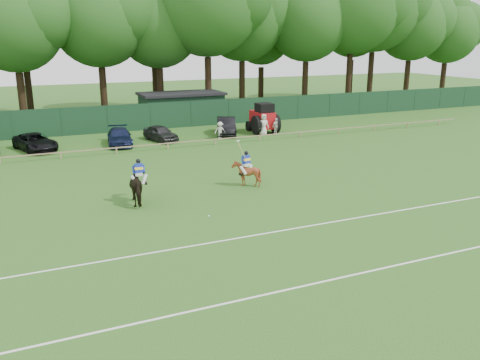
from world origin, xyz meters
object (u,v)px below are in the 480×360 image
horse_chestnut (246,173)px  suv_black (35,142)px  polo_ball (209,216)px  hatch_grey (161,133)px  sedan_navy (120,137)px  spectator_mid (276,126)px  spectator_right (264,125)px  horse_dark (140,186)px  tractor (263,119)px  spectator_left (220,131)px  utility_shed (182,107)px  estate_black (226,126)px

horse_chestnut → suv_black: horse_chestnut is taller
polo_ball → suv_black: bearing=109.4°
horse_chestnut → hatch_grey: horse_chestnut is taller
sedan_navy → spectator_mid: spectator_mid is taller
horse_chestnut → spectator_right: 16.04m
horse_dark → hatch_grey: bearing=-105.5°
spectator_right → tractor: bearing=68.1°
horse_chestnut → tractor: tractor is taller
spectator_right → polo_ball: 21.64m
sedan_navy → polo_ball: size_ratio=51.12×
hatch_grey → spectator_left: 5.04m
hatch_grey → spectator_mid: 10.30m
utility_shed → polo_ball: bearing=-105.2°
spectator_right → spectator_left: bearing=-176.3°
horse_chestnut → sedan_navy: horse_chestnut is taller
sedan_navy → spectator_right: size_ratio=2.42×
spectator_right → sedan_navy: bearing=177.3°
spectator_right → polo_ball: bearing=-121.7°
tractor → spectator_right: bearing=-112.1°
spectator_mid → polo_ball: (-13.15, -17.82, -0.70)m
sedan_navy → polo_ball: sedan_navy is taller
horse_chestnut → sedan_navy: size_ratio=0.33×
hatch_grey → spectator_left: spectator_left is taller
hatch_grey → spectator_left: (4.83, -1.45, 0.10)m
horse_dark → utility_shed: 26.43m
spectator_mid → utility_shed: utility_shed is taller
sedan_navy → polo_ball: bearing=-80.5°
hatch_grey → polo_ball: bearing=-114.4°
estate_black → polo_ball: (-9.16, -19.78, -0.71)m
spectator_left → estate_black: bearing=64.6°
horse_dark → horse_chestnut: horse_dark is taller
horse_chestnut → tractor: (8.66, 15.11, 0.52)m
spectator_left → utility_shed: size_ratio=0.18×
suv_black → spectator_mid: size_ratio=3.19×
horse_dark → suv_black: 16.64m
hatch_grey → utility_shed: (4.63, 8.62, 0.88)m
horse_dark → spectator_left: bearing=-122.1°
estate_black → spectator_left: estate_black is taller
sedan_navy → tractor: size_ratio=1.40×
suv_black → tractor: bearing=-19.0°
spectator_right → tractor: 1.43m
spectator_mid → tractor: (-0.57, 1.42, 0.54)m
horse_chestnut → sedan_navy: bearing=-86.2°
hatch_grey → horse_dark: bearing=-124.9°
polo_ball → tractor: (12.58, 19.24, 1.24)m
horse_dark → estate_black: (11.70, 16.27, -0.19)m
tractor → spectator_left: bearing=-162.0°
horse_chestnut → tractor: size_ratio=0.46×
tractor → utility_shed: bearing=121.7°
suv_black → spectator_mid: bearing=-23.0°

